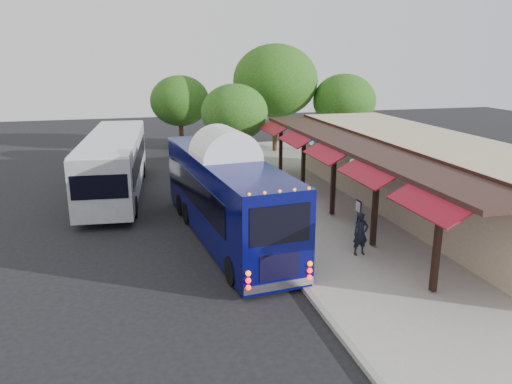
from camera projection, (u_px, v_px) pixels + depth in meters
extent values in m
plane|color=black|center=(280.00, 260.00, 18.52)|extent=(90.00, 90.00, 0.00)
cube|color=#9E9B93|center=(356.00, 215.00, 23.44)|extent=(10.00, 40.00, 0.15)
cube|color=gray|center=(254.00, 224.00, 22.24)|extent=(0.20, 40.00, 0.16)
cube|color=tan|center=(425.00, 175.00, 23.83)|extent=(5.00, 20.00, 3.60)
cube|color=black|center=(379.00, 146.00, 22.82)|extent=(0.06, 20.00, 0.60)
cube|color=#331E19|center=(358.00, 145.00, 22.53)|extent=(2.60, 20.00, 0.18)
cube|color=black|center=(437.00, 243.00, 15.23)|extent=(0.18, 0.18, 3.16)
cube|color=maroon|center=(429.00, 202.00, 14.76)|extent=(1.00, 3.20, 0.57)
cube|color=black|center=(375.00, 206.00, 18.96)|extent=(0.18, 0.18, 3.16)
cube|color=maroon|center=(367.00, 172.00, 18.49)|extent=(1.00, 3.20, 0.57)
cube|color=black|center=(333.00, 181.00, 22.68)|extent=(0.18, 0.18, 3.16)
cube|color=maroon|center=(326.00, 152.00, 22.22)|extent=(1.00, 3.20, 0.57)
cube|color=black|center=(303.00, 163.00, 26.41)|extent=(0.18, 0.18, 3.16)
cube|color=maroon|center=(296.00, 138.00, 25.94)|extent=(1.00, 3.20, 0.57)
cube|color=black|center=(281.00, 149.00, 30.14)|extent=(0.18, 0.18, 3.16)
cube|color=maroon|center=(274.00, 127.00, 29.67)|extent=(1.00, 3.20, 0.57)
sphere|color=teal|center=(416.00, 192.00, 16.90)|extent=(0.26, 0.26, 0.26)
sphere|color=teal|center=(353.00, 162.00, 21.56)|extent=(0.26, 0.26, 0.26)
sphere|color=teal|center=(311.00, 142.00, 26.22)|extent=(0.26, 0.26, 0.26)
cube|color=#06084D|center=(225.00, 193.00, 20.32)|extent=(3.53, 11.54, 2.98)
cube|color=#06084D|center=(226.00, 231.00, 20.76)|extent=(3.47, 11.42, 0.33)
ellipsoid|color=white|center=(225.00, 158.00, 19.92)|extent=(3.51, 11.31, 0.53)
cube|color=black|center=(262.00, 227.00, 14.88)|extent=(1.97, 0.23, 1.23)
cube|color=silver|center=(262.00, 287.00, 15.49)|extent=(2.37, 0.41, 0.26)
sphere|color=#FF0C0C|center=(229.00, 285.00, 15.09)|extent=(0.17, 0.17, 0.17)
sphere|color=#FF0C0C|center=(294.00, 278.00, 15.59)|extent=(0.17, 0.17, 0.17)
cylinder|color=black|center=(219.00, 271.00, 16.41)|extent=(0.38, 1.01, 0.98)
cylinder|color=black|center=(282.00, 264.00, 16.94)|extent=(0.38, 1.01, 0.98)
cylinder|color=black|center=(189.00, 203.00, 23.82)|extent=(0.38, 1.01, 0.98)
cylinder|color=black|center=(233.00, 200.00, 24.35)|extent=(0.38, 1.01, 0.98)
cube|color=gray|center=(114.00, 163.00, 26.69)|extent=(3.68, 12.25, 2.78)
cube|color=black|center=(88.00, 160.00, 26.30)|extent=(0.94, 10.22, 1.05)
cube|color=black|center=(139.00, 157.00, 26.94)|extent=(0.94, 10.22, 1.05)
cube|color=silver|center=(112.00, 136.00, 26.30)|extent=(3.61, 12.00, 0.10)
cylinder|color=black|center=(88.00, 210.00, 22.79)|extent=(0.38, 1.03, 1.01)
cylinder|color=black|center=(142.00, 206.00, 23.38)|extent=(0.38, 1.03, 1.01)
cylinder|color=black|center=(96.00, 172.00, 30.10)|extent=(0.38, 1.03, 1.01)
cylinder|color=black|center=(137.00, 170.00, 30.69)|extent=(0.38, 1.03, 1.01)
imported|color=black|center=(361.00, 234.00, 18.44)|extent=(0.61, 0.41, 1.64)
imported|color=black|center=(273.00, 207.00, 21.61)|extent=(0.97, 0.85, 1.67)
imported|color=black|center=(253.00, 187.00, 24.24)|extent=(1.18, 0.61, 1.94)
imported|color=black|center=(237.00, 160.00, 31.18)|extent=(1.20, 0.84, 1.69)
cube|color=black|center=(358.00, 212.00, 21.95)|extent=(0.06, 0.06, 1.04)
cube|color=black|center=(358.00, 207.00, 21.88)|extent=(0.06, 0.48, 0.57)
cube|color=white|center=(358.00, 207.00, 21.88)|extent=(0.03, 0.40, 0.47)
cylinder|color=#382314|center=(235.00, 150.00, 32.93)|extent=(0.36, 0.36, 2.51)
ellipsoid|color=#184711|center=(234.00, 112.00, 32.27)|extent=(4.34, 4.34, 3.69)
cylinder|color=#382314|center=(275.00, 129.00, 38.18)|extent=(0.36, 0.36, 3.67)
ellipsoid|color=#184711|center=(275.00, 81.00, 37.22)|extent=(6.34, 6.34, 5.39)
cylinder|color=#382314|center=(343.00, 136.00, 37.88)|extent=(0.36, 0.36, 2.70)
ellipsoid|color=#184711|center=(344.00, 101.00, 37.17)|extent=(4.67, 4.67, 3.97)
cylinder|color=#382314|center=(181.00, 134.00, 38.98)|extent=(0.36, 0.36, 2.63)
ellipsoid|color=#184711|center=(180.00, 101.00, 38.29)|extent=(4.54, 4.54, 3.86)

